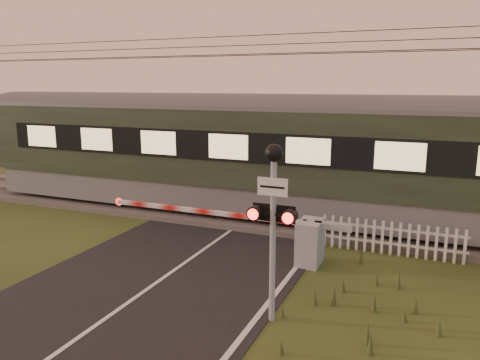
% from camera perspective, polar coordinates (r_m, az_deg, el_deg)
% --- Properties ---
extents(ground, '(160.00, 160.00, 0.00)m').
position_cam_1_polar(ground, '(10.95, -11.67, -13.31)').
color(ground, '#2E3B16').
rests_on(ground, ground).
extents(road, '(6.00, 140.00, 0.03)m').
position_cam_1_polar(road, '(10.77, -12.31, -13.74)').
color(road, black).
rests_on(road, ground).
extents(track_bed, '(140.00, 3.40, 0.39)m').
position_cam_1_polar(track_bed, '(16.35, 1.25, -4.36)').
color(track_bed, '#47423D').
rests_on(track_bed, ground).
extents(overhead_wires, '(120.00, 0.62, 0.62)m').
position_cam_1_polar(overhead_wires, '(15.75, 1.35, 15.85)').
color(overhead_wires, black).
rests_on(overhead_wires, ground).
extents(boom_gate, '(7.10, 0.90, 1.19)m').
position_cam_1_polar(boom_gate, '(12.30, 7.06, -7.05)').
color(boom_gate, gray).
rests_on(boom_gate, ground).
extents(crossing_signal, '(0.89, 0.36, 3.50)m').
position_cam_1_polar(crossing_signal, '(8.78, 4.08, -2.68)').
color(crossing_signal, gray).
rests_on(crossing_signal, ground).
extents(picket_fence, '(3.86, 0.08, 0.93)m').
position_cam_1_polar(picket_fence, '(13.40, 17.93, -6.78)').
color(picket_fence, silver).
rests_on(picket_fence, ground).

